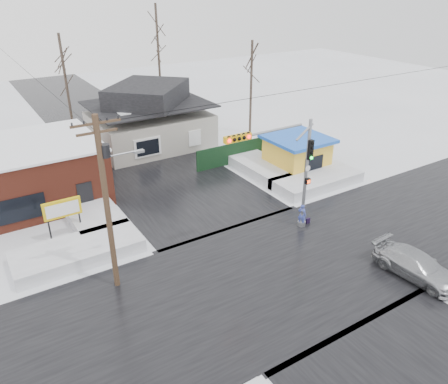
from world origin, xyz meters
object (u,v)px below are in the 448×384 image
traffic_signal (287,165)px  kiosk (297,154)px  marquee_sign (62,210)px  utility_pole (107,196)px  pedestrian (302,215)px  car (416,265)px

traffic_signal → kiosk: traffic_signal is taller
marquee_sign → utility_pole: bearing=-79.9°
kiosk → traffic_signal: bearing=-135.2°
pedestrian → car: (1.55, -7.18, -0.09)m
traffic_signal → marquee_sign: bearing=150.3°
traffic_signal → pedestrian: traffic_signal is taller
marquee_sign → pedestrian: marquee_sign is taller
car → kiosk: bearing=69.5°
utility_pole → pedestrian: size_ratio=5.91×
kiosk → car: size_ratio=1.00×
traffic_signal → car: size_ratio=1.52×
traffic_signal → utility_pole: size_ratio=0.78×
kiosk → pedestrian: (-5.50, -6.97, -0.70)m
traffic_signal → kiosk: 10.43m
traffic_signal → kiosk: (7.07, 7.03, -3.08)m
pedestrian → car: 7.34m
utility_pole → kiosk: utility_pole is taller
traffic_signal → marquee_sign: (-11.43, 6.53, -2.62)m
marquee_sign → car: size_ratio=0.55×
marquee_sign → pedestrian: 14.57m
utility_pole → car: utility_pole is taller
traffic_signal → car: traffic_signal is taller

